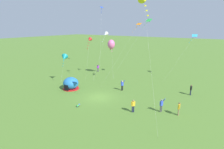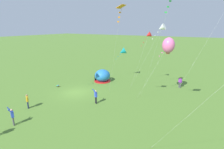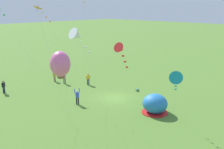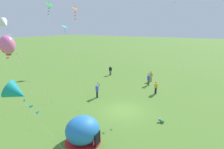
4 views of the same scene
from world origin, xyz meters
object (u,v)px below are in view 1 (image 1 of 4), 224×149
Objects in this scene: kite_orange at (137,27)px; kite_teal at (64,58)px; person_arms_raised at (161,105)px; kite_green at (148,22)px; kite_pink at (111,44)px; kite_white at (105,34)px; person_with_toddler at (133,105)px; toddler_crawling at (78,105)px; kite_yellow at (144,0)px; person_near_tent at (98,68)px; person_strolling at (179,108)px; popup_tent at (71,83)px; person_center_field at (122,85)px; kite_red at (90,40)px; kite_cyan at (194,37)px; person_watching_sky at (191,89)px; kite_blue at (102,10)px.

kite_orange is 2.01× the size of kite_teal.
kite_green is at bearing 121.39° from person_arms_raised.
person_arms_raised is 0.24× the size of kite_pink.
person_with_toddler is at bearing -42.91° from kite_white.
toddler_crawling is 0.04× the size of kite_yellow.
kite_yellow is at bearing 15.32° from toddler_crawling.
person_near_tent is at bearing 149.30° from kite_white.
person_near_tent is (-21.47, 11.51, 0.00)m from person_strolling.
kite_orange reaches higher than kite_teal.
toddler_crawling is at bearing -98.38° from kite_green.
popup_tent is 12.61m from person_near_tent.
person_center_field is (-10.16, 3.65, 0.03)m from person_strolling.
person_strolling is 18.50m from kite_green.
kite_pink is at bearing -167.79° from kite_green.
person_near_tent is 15.90m from kite_orange.
kite_orange is 8.74m from kite_pink.
kite_red is at bearing 162.50° from person_center_field.
kite_teal reaches higher than person_with_toddler.
toddler_crawling is 12.45m from kite_teal.
person_strolling is at bearing -51.27° from kite_green.
kite_white is at bearing -160.58° from kite_green.
person_center_field is at bearing 28.44° from popup_tent.
kite_cyan reaches higher than person_arms_raised.
person_near_tent reaches higher than toddler_crawling.
person_strolling is 7.87m from person_watching_sky.
kite_green is (-9.58, 4.04, 10.46)m from person_watching_sky.
kite_teal is 0.47× the size of kite_green.
kite_teal is at bearing -138.84° from kite_green.
person_strolling is at bearing -35.27° from kite_blue.
person_center_field is 23.86m from kite_blue.
kite_cyan reaches higher than popup_tent.
kite_pink reaches higher than person_near_tent.
kite_red is at bearing 148.26° from person_with_toddler.
kite_orange is at bearing 78.42° from toddler_crawling.
popup_tent is 7.54m from toddler_crawling.
popup_tent is 0.35× the size of kite_pink.
kite_cyan is at bearing 101.97° from person_watching_sky.
person_strolling is at bearing -19.74° from person_center_field.
kite_white is 8.71m from kite_green.
kite_cyan reaches higher than kite_pink.
person_near_tent is 0.20× the size of kite_red.
kite_blue is 1.28× the size of kite_green.
person_with_toddler and person_near_tent have the same top height.
kite_cyan is (16.16, 17.68, 7.62)m from popup_tent.
kite_pink reaches higher than popup_tent.
person_strolling is 21.91m from kite_red.
popup_tent is 18.79m from kite_yellow.
popup_tent is at bearing -137.30° from kite_orange.
kite_white reaches higher than person_strolling.
kite_white is (-7.29, 5.48, 8.03)m from person_center_field.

